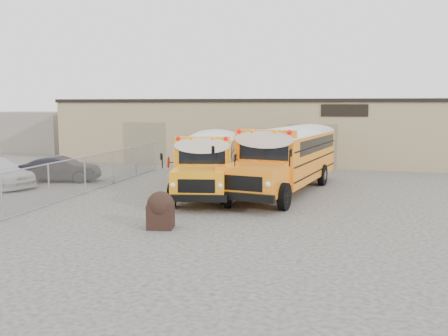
% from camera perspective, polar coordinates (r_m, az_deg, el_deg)
% --- Properties ---
extents(ground, '(120.00, 120.00, 0.00)m').
position_cam_1_polar(ground, '(20.04, -4.74, -5.10)').
color(ground, '#373533').
rests_on(ground, ground).
extents(warehouse, '(30.20, 10.20, 4.67)m').
position_cam_1_polar(warehouse, '(39.08, 4.75, 4.45)').
color(warehouse, '#96845D').
rests_on(warehouse, ground).
extents(chainlink_fence, '(0.07, 18.07, 1.81)m').
position_cam_1_polar(chainlink_fence, '(25.04, -15.61, -0.76)').
color(chainlink_fence, '#93959B').
rests_on(chainlink_fence, ground).
extents(distant_building_left, '(8.00, 6.00, 3.60)m').
position_cam_1_polar(distant_building_left, '(49.52, -20.89, 3.93)').
color(distant_building_left, gray).
rests_on(distant_building_left, ground).
extents(school_bus_left, '(4.22, 10.28, 2.93)m').
position_cam_1_polar(school_bus_left, '(30.80, -0.74, 2.45)').
color(school_bus_left, '#FF9C15').
rests_on(school_bus_left, ground).
extents(school_bus_right, '(4.51, 11.34, 3.23)m').
position_cam_1_polar(school_bus_right, '(31.43, 10.73, 2.74)').
color(school_bus_right, orange).
rests_on(school_bus_right, ground).
extents(tarp_bundle, '(0.99, 0.96, 1.31)m').
position_cam_1_polar(tarp_bundle, '(17.49, -7.26, -4.72)').
color(tarp_bundle, black).
rests_on(tarp_bundle, ground).
extents(car_dark, '(4.48, 2.57, 1.40)m').
position_cam_1_polar(car_dark, '(29.26, -18.16, -0.13)').
color(car_dark, black).
rests_on(car_dark, ground).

